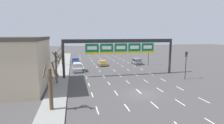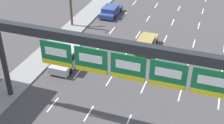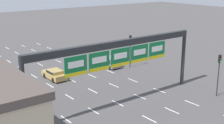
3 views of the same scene
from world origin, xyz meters
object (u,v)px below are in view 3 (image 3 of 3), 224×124
Objects in this scene: car_gold at (54,74)px; traffic_light_mid_block at (130,45)px; suv_grey at (109,61)px; sign_gantry at (119,52)px; suv_silver at (26,95)px; tree_bare_third at (30,115)px; traffic_light_near_gantry at (219,67)px.

traffic_light_mid_block is at bearing -9.02° from car_gold.
suv_grey reaches higher than car_gold.
car_gold is (-1.58, 12.08, -5.20)m from sign_gantry.
suv_grey is (9.59, 0.18, 0.17)m from car_gold.
suv_silver is 8.88m from car_gold.
car_gold is 1.07× the size of suv_grey.
traffic_light_mid_block is 25.88m from tree_bare_third.
traffic_light_near_gantry is (18.80, -11.36, 2.51)m from suv_silver.
traffic_light_mid_block is at bearing 31.46° from tree_bare_third.
tree_bare_third reaches higher than traffic_light_near_gantry.
traffic_light_mid_block reaches higher than suv_grey.
sign_gantry is at bearing 153.70° from traffic_light_near_gantry.
car_gold is at bearing 125.25° from traffic_light_near_gantry.
suv_silver is at bearing 143.16° from sign_gantry.
suv_silver is (-8.11, 6.08, -4.89)m from sign_gantry.
sign_gantry is 12.16m from traffic_light_near_gantry.
car_gold is 12.54m from traffic_light_mid_block.
suv_grey is (16.12, 6.18, -0.14)m from suv_silver.
traffic_light_near_gantry is (2.68, -17.54, 2.65)m from suv_grey.
tree_bare_third is (-11.59, -3.34, -2.78)m from sign_gantry.
traffic_light_near_gantry is (10.69, -5.28, -2.38)m from sign_gantry.
suv_grey is at bearing 98.69° from traffic_light_near_gantry.
tree_bare_third is at bearing -163.94° from sign_gantry.
traffic_light_near_gantry is at bearing -26.30° from sign_gantry.
traffic_light_near_gantry reaches higher than suv_grey.
traffic_light_near_gantry is 0.99× the size of traffic_light_mid_block.
suv_grey is (8.01, 12.26, -5.03)m from sign_gantry.
sign_gantry is 14.79m from traffic_light_mid_block.
tree_bare_third reaches higher than traffic_light_mid_block.
suv_grey is 0.80× the size of traffic_light_near_gantry.
sign_gantry reaches higher than traffic_light_mid_block.
tree_bare_third is (-22.28, 1.94, -0.40)m from traffic_light_near_gantry.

